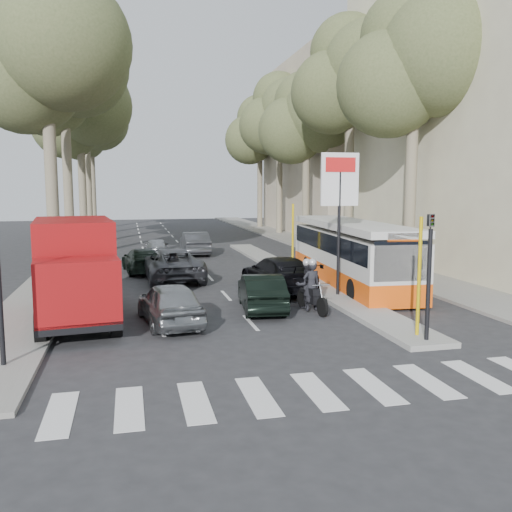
{
  "coord_description": "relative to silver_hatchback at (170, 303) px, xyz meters",
  "views": [
    {
      "loc": [
        -4.6,
        -14.47,
        4.31
      ],
      "look_at": [
        0.26,
        6.21,
        1.6
      ],
      "focal_mm": 38.0,
      "sensor_mm": 36.0,
      "label": 1
    }
  ],
  "objects": [
    {
      "name": "pedestrian_far",
      "position": [
        13.42,
        10.72,
        0.23
      ],
      "size": [
        1.08,
        1.01,
        1.59
      ],
      "primitive_type": "imported",
      "rotation": [
        0.0,
        0.0,
        3.84
      ],
      "color": "#6F6253",
      "rests_on": "sidewalk_right"
    },
    {
      "name": "tree_r_d",
      "position": [
        12.54,
        31.69,
        10.39
      ],
      "size": [
        7.4,
        7.2,
        14.88
      ],
      "color": "#6B604C",
      "rests_on": "ground"
    },
    {
      "name": "silver_hatchback",
      "position": [
        0.0,
        0.0,
        0.0
      ],
      "size": [
        2.11,
        4.17,
        1.36
      ],
      "primitive_type": "imported",
      "rotation": [
        0.0,
        0.0,
        3.27
      ],
      "color": "gray",
      "rests_on": "ground"
    },
    {
      "name": "pedestrian_near",
      "position": [
        10.62,
        8.64,
        0.41
      ],
      "size": [
        1.14,
        1.24,
        1.95
      ],
      "primitive_type": "imported",
      "rotation": [
        0.0,
        0.0,
        2.23
      ],
      "color": "#3C2E45",
      "rests_on": "sidewalk_right"
    },
    {
      "name": "sidewalk_right",
      "position": [
        12.02,
        22.58,
        -0.62
      ],
      "size": [
        3.2,
        70.0,
        0.12
      ],
      "primitive_type": "cube",
      "color": "gray",
      "rests_on": "ground"
    },
    {
      "name": "city_bus",
      "position": [
        8.3,
        5.25,
        0.81
      ],
      "size": [
        3.04,
        10.87,
        2.83
      ],
      "rotation": [
        0.0,
        0.0,
        -0.07
      ],
      "color": "#F5540D",
      "rests_on": "ground"
    },
    {
      "name": "queue_car_b",
      "position": [
        4.83,
        4.58,
        0.04
      ],
      "size": [
        2.52,
        5.17,
        1.45
      ],
      "primitive_type": "imported",
      "rotation": [
        0.0,
        0.0,
        3.24
      ],
      "color": "black",
      "rests_on": "ground"
    },
    {
      "name": "tree_r_c",
      "position": [
        12.44,
        23.69,
        9.01
      ],
      "size": [
        7.4,
        7.2,
        13.32
      ],
      "color": "#6B604C",
      "rests_on": "ground"
    },
    {
      "name": "queue_car_c",
      "position": [
        0.41,
        16.67,
        -0.07
      ],
      "size": [
        1.6,
        3.64,
        1.22
      ],
      "primitive_type": "imported",
      "rotation": [
        0.0,
        0.0,
        3.1
      ],
      "color": "#96999D",
      "rests_on": "ground"
    },
    {
      "name": "tree_l_a",
      "position": [
        -4.46,
        9.69,
        9.7
      ],
      "size": [
        7.4,
        7.2,
        14.1
      ],
      "color": "#6B604C",
      "rests_on": "ground"
    },
    {
      "name": "tree_r_a",
      "position": [
        12.54,
        7.69,
        9.7
      ],
      "size": [
        7.4,
        7.2,
        14.1
      ],
      "color": "#6B604C",
      "rests_on": "ground"
    },
    {
      "name": "motorcycle",
      "position": [
        4.88,
        0.81,
        0.17
      ],
      "size": [
        0.88,
        2.21,
        1.88
      ],
      "rotation": [
        0.0,
        0.0,
        0.13
      ],
      "color": "black",
      "rests_on": "ground"
    },
    {
      "name": "billboard",
      "position": [
        6.67,
        2.57,
        3.02
      ],
      "size": [
        1.5,
        12.1,
        5.6
      ],
      "color": "yellow",
      "rests_on": "ground"
    },
    {
      "name": "tree_l_d",
      "position": [
        -4.46,
        33.69,
        11.08
      ],
      "size": [
        7.4,
        7.2,
        15.66
      ],
      "color": "#6B604C",
      "rests_on": "ground"
    },
    {
      "name": "tree_r_e",
      "position": [
        12.64,
        39.69,
        9.7
      ],
      "size": [
        7.4,
        7.2,
        14.1
      ],
      "color": "#6B604C",
      "rests_on": "ground"
    },
    {
      "name": "traffic_light_island",
      "position": [
        6.67,
        -3.92,
        1.81
      ],
      "size": [
        0.16,
        0.41,
        3.6
      ],
      "color": "black",
      "rests_on": "ground"
    },
    {
      "name": "queue_car_a",
      "position": [
        0.69,
        8.3,
        0.07
      ],
      "size": [
        2.85,
        5.53,
        1.49
      ],
      "primitive_type": "imported",
      "rotation": [
        0.0,
        0.0,
        3.21
      ],
      "color": "#484A50",
      "rests_on": "ground"
    },
    {
      "name": "tree_l_e",
      "position": [
        -4.56,
        41.69,
        10.05
      ],
      "size": [
        7.4,
        7.2,
        14.49
      ],
      "color": "#6B604C",
      "rests_on": "ground"
    },
    {
      "name": "building_far",
      "position": [
        18.92,
        31.58,
        7.32
      ],
      "size": [
        11.0,
        20.0,
        16.0
      ],
      "primitive_type": "cube",
      "color": "#B7A88E",
      "rests_on": "ground"
    },
    {
      "name": "traffic_island",
      "position": [
        6.67,
        8.58,
        -0.6
      ],
      "size": [
        1.5,
        26.0,
        0.16
      ],
      "primitive_type": "cube",
      "color": "gray",
      "rests_on": "ground"
    },
    {
      "name": "building_near",
      "position": [
        18.92,
        9.58,
        8.32
      ],
      "size": [
        11.0,
        18.0,
        18.0
      ],
      "primitive_type": "cube",
      "color": "beige",
      "rests_on": "ground"
    },
    {
      "name": "queue_car_d",
      "position": [
        2.92,
        17.77,
        0.05
      ],
      "size": [
        1.55,
        4.43,
        1.46
      ],
      "primitive_type": "imported",
      "rotation": [
        0.0,
        0.0,
        3.14
      ],
      "color": "#43454A",
      "rests_on": "ground"
    },
    {
      "name": "tree_r_b",
      "position": [
        12.64,
        15.69,
        10.74
      ],
      "size": [
        7.4,
        7.2,
        15.27
      ],
      "color": "#6B604C",
      "rests_on": "ground"
    },
    {
      "name": "dark_hatchback",
      "position": [
        3.28,
        1.29,
        -0.03
      ],
      "size": [
        1.8,
        4.06,
        1.29
      ],
      "primitive_type": "imported",
      "rotation": [
        0.0,
        0.0,
        3.03
      ],
      "color": "black",
      "rests_on": "ground"
    },
    {
      "name": "tree_l_c",
      "position": [
        -4.36,
        25.69,
        9.36
      ],
      "size": [
        7.4,
        7.2,
        13.71
      ],
      "color": "#6B604C",
      "rests_on": "ground"
    },
    {
      "name": "ground",
      "position": [
        3.42,
        -2.42,
        -0.68
      ],
      "size": [
        120.0,
        120.0,
        0.0
      ],
      "primitive_type": "plane",
      "color": "#28282B",
      "rests_on": "ground"
    },
    {
      "name": "median_left",
      "position": [
        -4.58,
        25.58,
        -0.62
      ],
      "size": [
        2.4,
        64.0,
        0.12
      ],
      "primitive_type": "cube",
      "color": "gray",
      "rests_on": "ground"
    },
    {
      "name": "tree_l_b",
      "position": [
        -4.56,
        17.69,
        10.39
      ],
      "size": [
        7.4,
        7.2,
        14.88
      ],
      "color": "#6B604C",
      "rests_on": "ground"
    },
    {
      "name": "red_truck",
      "position": [
        -2.91,
        1.03,
        1.05
      ],
      "size": [
        2.97,
        6.35,
        3.27
      ],
      "rotation": [
        0.0,
        0.0,
        0.11
      ],
      "color": "black",
      "rests_on": "ground"
    },
    {
      "name": "queue_car_e",
      "position": [
        -0.58,
        10.91,
        -0.06
      ],
      "size": [
        2.18,
        4.43,
        1.24
      ],
      "primitive_type": "imported",
      "rotation": [
        0.0,
        0.0,
        3.25
      ],
      "color": "black",
      "rests_on": "ground"
    }
  ]
}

